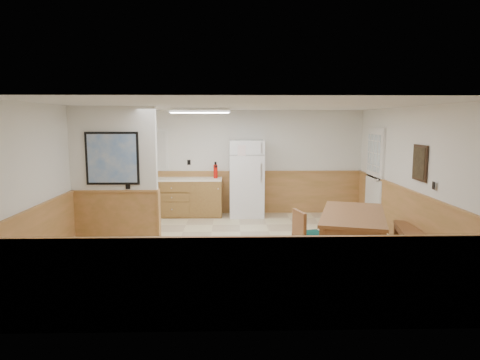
{
  "coord_description": "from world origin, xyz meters",
  "views": [
    {
      "loc": [
        -0.21,
        -7.34,
        2.25
      ],
      "look_at": [
        -0.02,
        0.4,
        1.17
      ],
      "focal_mm": 32.0,
      "sensor_mm": 36.0,
      "label": 1
    }
  ],
  "objects_px": {
    "dining_bench": "(411,237)",
    "soap_bottle": "(145,173)",
    "refrigerator": "(247,178)",
    "dining_table": "(353,219)",
    "dining_chair": "(305,233)",
    "fire_extinguisher": "(216,171)"
  },
  "relations": [
    {
      "from": "dining_bench",
      "to": "soap_bottle",
      "type": "height_order",
      "value": "soap_bottle"
    },
    {
      "from": "refrigerator",
      "to": "dining_table",
      "type": "distance_m",
      "value": 3.58
    },
    {
      "from": "dining_table",
      "to": "dining_bench",
      "type": "relative_size",
      "value": 1.41
    },
    {
      "from": "refrigerator",
      "to": "dining_bench",
      "type": "bearing_deg",
      "value": -50.95
    },
    {
      "from": "soap_bottle",
      "to": "dining_chair",
      "type": "bearing_deg",
      "value": -47.08
    },
    {
      "from": "refrigerator",
      "to": "dining_bench",
      "type": "distance_m",
      "value": 4.14
    },
    {
      "from": "fire_extinguisher",
      "to": "soap_bottle",
      "type": "distance_m",
      "value": 1.66
    },
    {
      "from": "dining_chair",
      "to": "fire_extinguisher",
      "type": "height_order",
      "value": "fire_extinguisher"
    },
    {
      "from": "dining_bench",
      "to": "dining_chair",
      "type": "bearing_deg",
      "value": -160.64
    },
    {
      "from": "refrigerator",
      "to": "dining_chair",
      "type": "distance_m",
      "value": 3.53
    },
    {
      "from": "dining_table",
      "to": "fire_extinguisher",
      "type": "relative_size",
      "value": 5.56
    },
    {
      "from": "dining_bench",
      "to": "soap_bottle",
      "type": "bearing_deg",
      "value": 159.09
    },
    {
      "from": "dining_chair",
      "to": "fire_extinguisher",
      "type": "bearing_deg",
      "value": 99.27
    },
    {
      "from": "dining_table",
      "to": "dining_bench",
      "type": "height_order",
      "value": "dining_table"
    },
    {
      "from": "dining_table",
      "to": "dining_bench",
      "type": "bearing_deg",
      "value": 17.16
    },
    {
      "from": "fire_extinguisher",
      "to": "soap_bottle",
      "type": "height_order",
      "value": "fire_extinguisher"
    },
    {
      "from": "soap_bottle",
      "to": "dining_bench",
      "type": "bearing_deg",
      "value": -32.46
    },
    {
      "from": "refrigerator",
      "to": "dining_bench",
      "type": "relative_size",
      "value": 1.18
    },
    {
      "from": "refrigerator",
      "to": "fire_extinguisher",
      "type": "distance_m",
      "value": 0.76
    },
    {
      "from": "refrigerator",
      "to": "soap_bottle",
      "type": "xyz_separation_m",
      "value": [
        -2.39,
        0.0,
        0.12
      ]
    },
    {
      "from": "fire_extinguisher",
      "to": "dining_bench",
      "type": "bearing_deg",
      "value": -34.37
    },
    {
      "from": "refrigerator",
      "to": "soap_bottle",
      "type": "relative_size",
      "value": 7.18
    }
  ]
}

